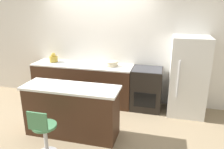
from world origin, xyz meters
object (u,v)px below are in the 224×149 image
(oven_range, at_px, (146,89))
(kettle, at_px, (54,58))
(refrigerator, at_px, (188,77))
(stool_chair, at_px, (44,134))
(mixing_bowl, at_px, (112,64))

(oven_range, distance_m, kettle, 2.33)
(refrigerator, bearing_deg, oven_range, 178.37)
(stool_chair, xyz_separation_m, mixing_bowl, (0.52, 2.10, 0.59))
(stool_chair, xyz_separation_m, kettle, (-0.93, 2.10, 0.62))
(refrigerator, height_order, kettle, refrigerator)
(kettle, xyz_separation_m, mixing_bowl, (1.45, 0.00, -0.04))
(mixing_bowl, bearing_deg, kettle, -180.00)
(oven_range, relative_size, mixing_bowl, 3.41)
(oven_range, xyz_separation_m, kettle, (-2.26, 0.05, 0.55))
(stool_chair, height_order, mixing_bowl, mixing_bowl)
(kettle, bearing_deg, oven_range, -1.29)
(kettle, distance_m, mixing_bowl, 1.45)
(stool_chair, bearing_deg, mixing_bowl, 76.01)
(oven_range, bearing_deg, refrigerator, -1.63)
(refrigerator, distance_m, mixing_bowl, 1.66)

